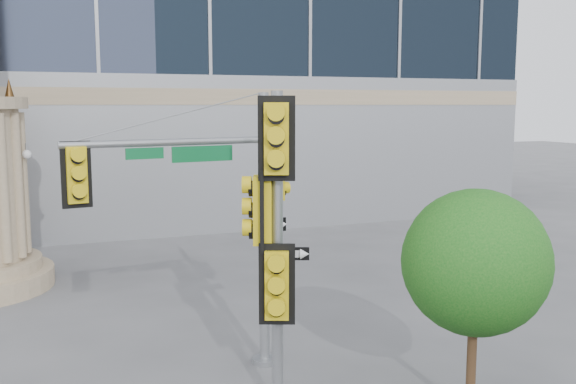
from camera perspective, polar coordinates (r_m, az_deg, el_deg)
name	(u,v)px	position (r m, az deg, el deg)	size (l,w,h in m)	color
main_signal_pole	(218,203)	(11.47, -6.28, -0.94)	(3.97, 0.89, 5.12)	slate
secondary_signal_pole	(273,228)	(9.93, -1.30, -3.26)	(0.87, 0.84, 5.12)	slate
street_tree	(477,268)	(10.42, 16.44, -6.50)	(2.33, 2.28, 3.63)	gray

